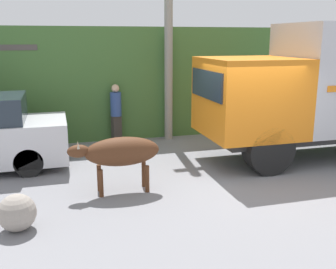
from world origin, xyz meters
name	(u,v)px	position (x,y,z in m)	size (l,w,h in m)	color
ground_plane	(246,176)	(0.00, 0.00, 0.00)	(60.00, 60.00, 0.00)	gray
hillside_embankment	(165,75)	(0.00, 7.00, 1.71)	(32.00, 5.84, 3.42)	#426B33
brown_cow	(120,152)	(-2.91, -0.13, 0.85)	(1.84, 0.59, 1.15)	#512D19
pedestrian_on_hill	(116,111)	(-2.40, 3.83, 0.98)	(0.42, 0.42, 1.76)	#38332D
utility_pole	(169,31)	(-0.77, 3.81, 3.28)	(0.90, 0.25, 6.35)	gray
roadside_rock	(17,213)	(-4.81, -1.33, 0.31)	(0.62, 0.62, 0.62)	gray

